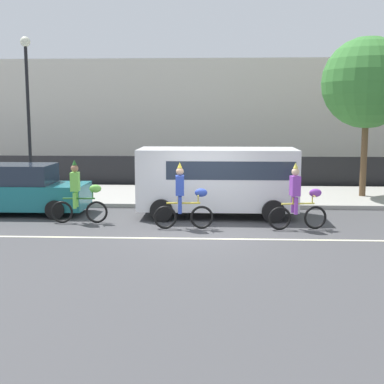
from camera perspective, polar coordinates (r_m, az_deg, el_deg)
ground_plane at (r=14.68m, az=1.11°, el=-4.56°), size 80.00×80.00×0.00m
road_centre_line at (r=14.19m, az=1.05°, el=-5.00°), size 36.00×0.14×0.01m
sidewalk_curb at (r=21.05m, az=1.65°, el=-0.39°), size 60.00×5.00×0.15m
fence_line at (r=23.84m, az=1.80°, el=2.15°), size 40.00×0.08×1.40m
building_backdrop at (r=32.30m, az=1.87°, el=7.99°), size 28.00×8.00×6.13m
parade_cyclist_lime at (r=16.41m, az=-11.94°, el=-0.37°), size 1.72×0.50×1.92m
parade_cyclist_cobalt at (r=15.24m, az=-0.87°, el=-0.85°), size 1.72×0.50×1.92m
parade_cyclist_purple at (r=15.44m, az=11.30°, el=-0.89°), size 1.71×0.53×1.92m
parked_van_white at (r=17.12m, az=2.97°, el=1.64°), size 5.00×2.22×2.18m
parked_car_teal at (r=18.40m, az=-17.54°, el=0.16°), size 4.10×1.92×1.64m
street_lamp_post at (r=20.59m, az=-17.14°, el=9.97°), size 0.36×0.36×5.86m
street_tree_far_corner at (r=21.36m, az=18.20°, el=10.99°), size 3.39×3.39×5.97m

